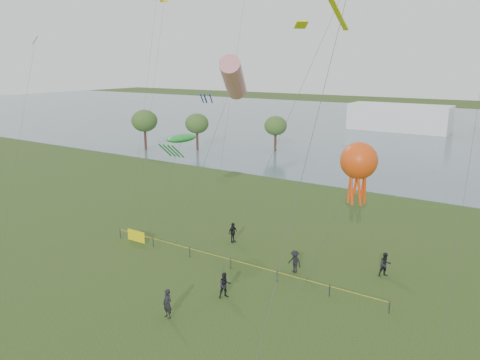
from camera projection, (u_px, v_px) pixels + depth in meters
The scene contains 12 objects.
lake at pixel (458, 132), 104.91m from camera, with size 400.00×120.00×0.08m, color slate.
pavilion_left at pixel (399, 118), 106.46m from camera, with size 22.00×8.00×6.00m, color white.
trees at pixel (196, 123), 82.30m from camera, with size 24.40×15.76×7.15m.
fence at pixel (170, 245), 38.77m from camera, with size 24.07×0.07×1.05m.
spectator_a at pixel (225, 285), 31.12m from camera, with size 0.86×0.67×1.77m, color black.
spectator_b at pixel (295, 262), 34.81m from camera, with size 1.13×0.65×1.75m, color black.
spectator_c at pixel (233, 232), 40.71m from camera, with size 1.05×0.44×1.79m, color black.
spectator_f at pixel (167, 304), 28.63m from camera, with size 0.68×0.45×1.87m, color black.
spectator_g at pixel (385, 265), 34.22m from camera, with size 0.88×0.69×1.81m, color black.
kite_windsock at pixel (233, 78), 37.47m from camera, with size 5.97×5.40×15.91m.
kite_creature at pixel (181, 139), 45.79m from camera, with size 2.12×7.08×8.44m.
kite_octopus at pixel (359, 161), 30.29m from camera, with size 4.02×3.32×10.32m.
Camera 1 is at (15.77, -14.23, 15.31)m, focal length 35.00 mm.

